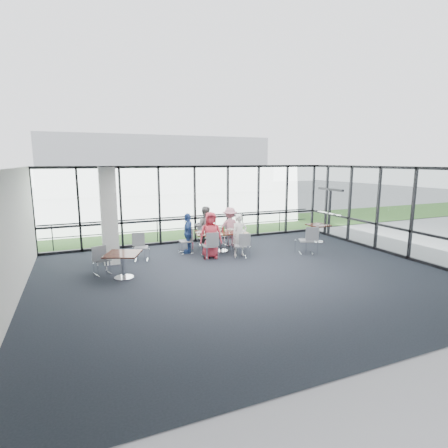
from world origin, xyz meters
name	(u,v)px	position (x,y,z in m)	size (l,w,h in m)	color
floor	(248,277)	(0.00, 0.00, -0.01)	(12.00, 10.00, 0.02)	#1F252D
ceiling	(249,167)	(0.00, 0.00, 3.20)	(12.00, 10.00, 0.04)	white
wall_left	(8,242)	(-6.00, 0.00, 1.60)	(0.10, 10.00, 3.20)	silver
wall_front	(390,275)	(0.00, -5.00, 1.60)	(12.00, 0.10, 3.20)	silver
curtain_wall_back	(195,204)	(0.00, 5.00, 1.60)	(12.00, 0.10, 3.20)	white
curtain_wall_right	(400,212)	(6.00, 0.00, 1.60)	(0.10, 10.00, 3.20)	white
exit_door	(329,213)	(6.00, 3.75, 1.05)	(0.12, 1.60, 2.10)	black
structural_column	(109,216)	(-3.60, 3.00, 1.60)	(0.50, 0.50, 3.20)	white
apron	(168,223)	(0.00, 10.00, -0.02)	(80.00, 70.00, 0.02)	gray
grass_strip	(177,229)	(0.00, 8.00, 0.01)	(80.00, 5.00, 0.01)	#2C591F
hangar_main	(155,164)	(4.00, 32.00, 3.00)	(24.00, 10.00, 6.00)	#BBBEC3
guard_rail	(191,227)	(0.00, 5.60, 0.50)	(0.06, 0.06, 12.00)	#2D2D33
main_table	(221,235)	(0.38, 3.05, 0.62)	(2.07, 1.40, 0.75)	black
side_table_left	(123,257)	(-3.41, 1.28, 0.64)	(1.23, 1.23, 0.75)	black
side_table_right	(318,228)	(4.73, 2.88, 0.62)	(0.86, 0.86, 0.75)	black
diner_near_left	(211,235)	(-0.28, 2.36, 0.82)	(0.80, 0.52, 1.64)	#C83141
diner_near_right	(240,235)	(0.76, 2.21, 0.76)	(0.55, 0.40, 1.51)	white
diner_far_left	(205,227)	(0.05, 3.90, 0.82)	(0.79, 0.49, 1.63)	slate
diner_far_right	(230,227)	(1.04, 3.71, 0.78)	(1.01, 0.52, 1.56)	#CE8295
diner_end	(188,233)	(-0.82, 3.33, 0.75)	(0.87, 0.48, 1.49)	#32539A
chair_main_nl	(210,246)	(-0.38, 2.23, 0.47)	(0.46, 0.46, 0.94)	gray
chair_main_nr	(241,246)	(0.68, 1.95, 0.43)	(0.42, 0.42, 0.86)	gray
chair_main_fl	(205,235)	(0.12, 4.13, 0.45)	(0.44, 0.44, 0.90)	gray
chair_main_fr	(230,234)	(1.10, 3.82, 0.45)	(0.44, 0.44, 0.90)	gray
chair_main_end	(186,241)	(-0.94, 3.26, 0.46)	(0.45, 0.45, 0.93)	gray
chair_spare_la	(102,260)	(-3.97, 1.90, 0.45)	(0.44, 0.44, 0.90)	gray
chair_spare_lb	(141,248)	(-2.62, 2.92, 0.46)	(0.45, 0.45, 0.92)	gray
chair_spare_r	(306,241)	(3.14, 1.49, 0.50)	(0.49, 0.49, 1.00)	gray
plate_nl	(208,234)	(-0.23, 2.80, 0.76)	(0.26, 0.26, 0.01)	white
plate_nr	(237,233)	(0.86, 2.61, 0.76)	(0.27, 0.27, 0.01)	white
plate_fl	(208,230)	(0.00, 3.47, 0.76)	(0.28, 0.28, 0.01)	white
plate_fr	(231,229)	(0.91, 3.33, 0.76)	(0.26, 0.26, 0.01)	white
plate_end	(199,232)	(-0.42, 3.23, 0.76)	(0.25, 0.25, 0.01)	white
tumbler_a	(218,232)	(0.15, 2.81, 0.83)	(0.08, 0.08, 0.15)	white
tumbler_b	(230,231)	(0.62, 2.75, 0.82)	(0.07, 0.07, 0.14)	white
tumbler_c	(221,229)	(0.45, 3.25, 0.82)	(0.07, 0.07, 0.14)	white
tumbler_d	(204,232)	(-0.31, 3.02, 0.82)	(0.07, 0.07, 0.13)	white
menu_a	(218,235)	(0.11, 2.62, 0.75)	(0.32, 0.22, 0.00)	silver
menu_b	(244,233)	(1.12, 2.55, 0.75)	(0.29, 0.20, 0.00)	silver
menu_c	(223,230)	(0.60, 3.35, 0.75)	(0.30, 0.21, 0.00)	silver
condiment_caddy	(222,231)	(0.48, 3.13, 0.77)	(0.10, 0.07, 0.04)	black
ketchup_bottle	(223,229)	(0.46, 3.07, 0.84)	(0.06, 0.06, 0.18)	#AE1A29
green_bottle	(224,229)	(0.51, 3.06, 0.85)	(0.05, 0.05, 0.20)	#287C2C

